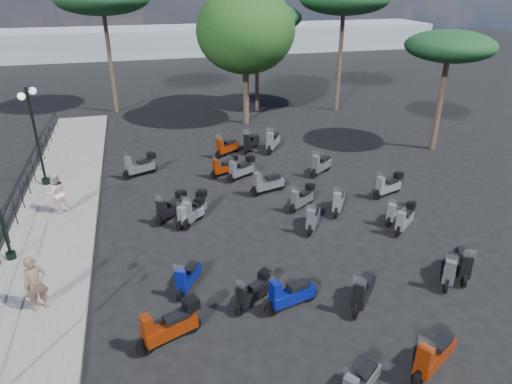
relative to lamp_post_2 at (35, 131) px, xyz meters
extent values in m
plane|color=black|center=(7.29, -7.16, -2.61)|extent=(120.00, 120.00, 0.00)
cube|color=slate|center=(0.79, -4.16, -2.54)|extent=(3.00, 30.00, 0.15)
cylinder|color=black|center=(-0.51, -5.04, -1.91)|extent=(0.04, 0.04, 1.10)
cylinder|color=black|center=(-0.51, -3.67, -1.91)|extent=(0.04, 0.04, 1.10)
cylinder|color=black|center=(-0.51, -2.30, -1.91)|extent=(0.04, 0.04, 1.10)
cylinder|color=black|center=(-0.51, -0.94, -1.91)|extent=(0.04, 0.04, 1.10)
cylinder|color=black|center=(-0.51, 0.43, -1.91)|extent=(0.04, 0.04, 1.10)
cylinder|color=black|center=(-0.51, 1.80, -1.91)|extent=(0.04, 0.04, 1.10)
cylinder|color=black|center=(-0.51, 3.17, -1.91)|extent=(0.04, 0.04, 1.10)
cylinder|color=black|center=(-0.51, 4.54, -1.91)|extent=(0.04, 0.04, 1.10)
cylinder|color=black|center=(-0.51, 5.91, -1.91)|extent=(0.04, 0.04, 1.10)
cylinder|color=black|center=(-0.51, 7.27, -1.91)|extent=(0.04, 0.04, 1.10)
cylinder|color=black|center=(-0.51, 8.64, -1.91)|extent=(0.04, 0.04, 1.10)
cube|color=black|center=(-0.51, -4.36, -1.38)|extent=(0.04, 26.00, 0.04)
cube|color=black|center=(-0.51, -4.36, -1.91)|extent=(0.04, 26.00, 0.04)
cylinder|color=black|center=(-0.25, -6.09, -2.35)|extent=(0.31, 0.31, 0.23)
cylinder|color=black|center=(0.00, 0.00, -2.34)|extent=(0.35, 0.35, 0.26)
cylinder|color=black|center=(0.00, 0.00, -0.30)|extent=(0.12, 0.12, 4.32)
cylinder|color=black|center=(0.00, 0.00, 1.69)|extent=(0.31, 0.95, 0.04)
sphere|color=white|center=(0.13, 0.47, 1.59)|extent=(0.30, 0.30, 0.30)
sphere|color=white|center=(-0.13, -0.47, 1.59)|extent=(0.30, 0.30, 0.30)
imported|color=brown|center=(1.08, -9.04, -1.63)|extent=(0.72, 0.61, 1.66)
imported|color=silver|center=(0.92, -3.05, -1.62)|extent=(1.00, 0.91, 1.68)
cylinder|color=black|center=(3.83, -11.40, -2.35)|extent=(0.52, 0.29, 0.52)
cylinder|color=black|center=(5.04, -10.91, -2.35)|extent=(0.52, 0.29, 0.52)
cube|color=maroon|center=(4.48, -11.13, -2.16)|extent=(1.45, 0.87, 0.37)
cube|color=black|center=(4.65, -11.07, -1.86)|extent=(0.72, 0.54, 0.15)
cube|color=maroon|center=(3.91, -11.37, -1.86)|extent=(0.34, 0.39, 0.76)
plane|color=white|center=(3.85, -11.39, -1.37)|extent=(0.23, 0.41, 0.40)
cube|color=black|center=(5.06, -10.90, -1.66)|extent=(0.47, 0.46, 0.28)
cylinder|color=black|center=(5.37, -5.43, -2.40)|extent=(0.38, 0.34, 0.42)
cylinder|color=black|center=(6.19, -4.76, -2.40)|extent=(0.38, 0.34, 0.42)
cube|color=#9EA0A7|center=(5.81, -5.07, -2.24)|extent=(1.08, 0.96, 0.30)
cube|color=black|center=(5.93, -4.97, -2.00)|extent=(0.58, 0.54, 0.12)
cube|color=#9EA0A7|center=(5.42, -5.39, -2.00)|extent=(0.32, 0.33, 0.62)
plane|color=white|center=(5.38, -5.42, -1.60)|extent=(0.27, 0.30, 0.33)
cube|color=black|center=(6.20, -4.75, -1.84)|extent=(0.41, 0.41, 0.23)
cylinder|color=black|center=(4.67, -4.90, -2.38)|extent=(0.42, 0.38, 0.47)
cylinder|color=black|center=(5.55, -4.13, -2.38)|extent=(0.42, 0.38, 0.47)
cube|color=black|center=(5.15, -4.49, -2.21)|extent=(1.17, 1.08, 0.33)
cube|color=black|center=(5.27, -4.38, -1.93)|extent=(0.63, 0.60, 0.14)
cube|color=black|center=(4.73, -4.85, -1.93)|extent=(0.35, 0.36, 0.68)
plane|color=white|center=(4.68, -4.89, -1.49)|extent=(0.30, 0.33, 0.36)
cube|color=black|center=(5.57, -4.12, -1.76)|extent=(0.45, 0.45, 0.25)
cylinder|color=black|center=(3.54, -0.10, -2.37)|extent=(0.49, 0.29, 0.49)
cylinder|color=black|center=(4.67, 0.38, -2.37)|extent=(0.49, 0.29, 0.49)
cube|color=#55595D|center=(4.15, 0.16, -2.19)|extent=(1.35, 0.84, 0.35)
cube|color=black|center=(4.31, 0.23, -1.90)|extent=(0.68, 0.52, 0.14)
cube|color=#55595D|center=(3.62, -0.07, -1.90)|extent=(0.33, 0.37, 0.71)
plane|color=white|center=(3.56, -0.09, -1.44)|extent=(0.23, 0.39, 0.38)
cube|color=black|center=(4.69, 0.39, -1.72)|extent=(0.45, 0.44, 0.27)
cylinder|color=black|center=(8.83, -13.61, -2.38)|extent=(0.44, 0.35, 0.47)
cube|color=#55595D|center=(8.39, -13.92, -2.21)|extent=(1.22, 1.01, 0.33)
cube|color=black|center=(8.53, -13.82, -1.93)|extent=(0.64, 0.58, 0.14)
plane|color=white|center=(7.90, -14.28, -1.50)|extent=(0.28, 0.34, 0.36)
cylinder|color=black|center=(7.28, -10.81, -2.37)|extent=(0.50, 0.22, 0.49)
cylinder|color=black|center=(8.48, -10.51, -2.37)|extent=(0.50, 0.22, 0.49)
cube|color=navy|center=(7.93, -10.65, -2.18)|extent=(1.38, 0.67, 0.35)
cube|color=black|center=(8.10, -10.60, -1.89)|extent=(0.67, 0.45, 0.14)
cube|color=navy|center=(7.36, -10.79, -1.89)|extent=(0.30, 0.36, 0.72)
plane|color=white|center=(7.30, -10.81, -1.43)|extent=(0.18, 0.40, 0.38)
cylinder|color=black|center=(4.91, -9.49, -2.39)|extent=(0.31, 0.43, 0.44)
cylinder|color=black|center=(5.49, -8.54, -2.39)|extent=(0.31, 0.43, 0.44)
cube|color=navy|center=(5.22, -8.98, -2.23)|extent=(0.90, 1.19, 0.31)
cube|color=black|center=(5.30, -8.84, -1.97)|extent=(0.53, 0.62, 0.13)
cube|color=navy|center=(4.95, -9.43, -1.97)|extent=(0.34, 0.32, 0.65)
plane|color=white|center=(4.92, -9.47, -1.55)|extent=(0.34, 0.25, 0.34)
cylinder|color=black|center=(5.60, -5.42, -2.37)|extent=(0.37, 0.46, 0.49)
cylinder|color=black|center=(6.32, -4.43, -2.37)|extent=(0.37, 0.46, 0.49)
cube|color=#9C9DA6|center=(5.99, -4.88, -2.18)|extent=(1.06, 1.28, 0.35)
cube|color=black|center=(6.09, -4.74, -1.90)|extent=(0.61, 0.68, 0.14)
cube|color=#9C9DA6|center=(5.64, -5.36, -1.90)|extent=(0.38, 0.36, 0.72)
plane|color=white|center=(5.61, -5.41, -1.44)|extent=(0.36, 0.29, 0.38)
cube|color=black|center=(6.33, -4.41, -1.71)|extent=(0.47, 0.48, 0.27)
cylinder|color=black|center=(7.43, -1.02, -2.40)|extent=(0.43, 0.23, 0.43)
cylinder|color=black|center=(8.43, -0.65, -2.40)|extent=(0.43, 0.23, 0.43)
cube|color=maroon|center=(7.97, -0.82, -2.24)|extent=(1.19, 0.69, 0.30)
cube|color=black|center=(8.11, -0.76, -1.99)|extent=(0.59, 0.44, 0.12)
cube|color=maroon|center=(7.50, -1.00, -1.99)|extent=(0.28, 0.32, 0.62)
plane|color=white|center=(7.45, -1.02, -1.59)|extent=(0.19, 0.34, 0.33)
cube|color=black|center=(8.45, -0.64, -1.83)|extent=(0.38, 0.37, 0.23)
cylinder|color=black|center=(8.11, 1.41, -2.37)|extent=(0.46, 0.36, 0.48)
cylinder|color=black|center=(9.11, 2.10, -2.37)|extent=(0.46, 0.36, 0.48)
cube|color=maroon|center=(8.65, 1.78, -2.19)|extent=(1.28, 1.02, 0.34)
cube|color=black|center=(8.80, 1.88, -1.91)|extent=(0.67, 0.59, 0.14)
cube|color=maroon|center=(8.18, 1.46, -1.91)|extent=(0.35, 0.38, 0.71)
plane|color=white|center=(8.13, 1.42, -1.45)|extent=(0.28, 0.36, 0.38)
cylinder|color=black|center=(9.80, -14.02, -2.35)|extent=(0.51, 0.35, 0.53)
cylinder|color=black|center=(10.95, -13.38, -2.35)|extent=(0.51, 0.35, 0.53)
cube|color=maroon|center=(10.42, -13.67, -2.16)|extent=(1.43, 1.01, 0.37)
cube|color=black|center=(10.58, -13.59, -1.85)|extent=(0.73, 0.60, 0.15)
cube|color=maroon|center=(9.87, -13.98, -1.85)|extent=(0.37, 0.40, 0.77)
plane|color=white|center=(9.82, -14.01, -1.36)|extent=(0.28, 0.41, 0.41)
cylinder|color=black|center=(6.43, -10.57, -2.40)|extent=(0.39, 0.32, 0.42)
cylinder|color=black|center=(7.29, -9.95, -2.40)|extent=(0.39, 0.32, 0.42)
cube|color=black|center=(6.89, -10.23, -2.25)|extent=(1.10, 0.91, 0.30)
cube|color=black|center=(7.02, -10.14, -2.00)|extent=(0.58, 0.52, 0.12)
cube|color=black|center=(6.49, -10.53, -2.00)|extent=(0.31, 0.33, 0.62)
plane|color=white|center=(6.45, -10.56, -1.60)|extent=(0.25, 0.31, 0.33)
cube|color=black|center=(7.30, -9.94, -1.84)|extent=(0.41, 0.40, 0.23)
cylinder|color=black|center=(9.49, -11.48, -2.37)|extent=(0.40, 0.43, 0.49)
cylinder|color=black|center=(10.31, -10.57, -2.37)|extent=(0.40, 0.43, 0.49)
cube|color=black|center=(9.94, -10.98, -2.19)|extent=(1.14, 1.22, 0.35)
cube|color=black|center=(10.05, -10.85, -1.90)|extent=(0.64, 0.66, 0.14)
cube|color=black|center=(9.55, -11.41, -1.90)|extent=(0.38, 0.37, 0.71)
plane|color=white|center=(9.51, -11.46, -1.44)|extent=(0.34, 0.32, 0.38)
cylinder|color=black|center=(8.78, -3.38, -2.37)|extent=(0.51, 0.23, 0.50)
cylinder|color=black|center=(9.98, -3.06, -2.37)|extent=(0.51, 0.23, 0.50)
cube|color=#9C9DA6|center=(9.43, -3.21, -2.18)|extent=(1.39, 0.70, 0.35)
cube|color=black|center=(9.60, -3.16, -1.89)|extent=(0.68, 0.46, 0.15)
cube|color=#9C9DA6|center=(8.86, -3.36, -1.89)|extent=(0.30, 0.36, 0.73)
plane|color=white|center=(8.80, -3.38, -1.42)|extent=(0.18, 0.40, 0.39)
cylinder|color=black|center=(8.10, -1.71, -2.38)|extent=(0.45, 0.31, 0.47)
cylinder|color=black|center=(9.11, -1.13, -2.38)|extent=(0.45, 0.31, 0.47)
cube|color=#9C9DA6|center=(8.65, -1.40, -2.21)|extent=(1.26, 0.91, 0.33)
cube|color=black|center=(8.79, -1.32, -1.94)|extent=(0.65, 0.54, 0.14)
cube|color=#9C9DA6|center=(8.17, -1.67, -1.94)|extent=(0.33, 0.36, 0.68)
plane|color=white|center=(8.12, -1.70, -1.50)|extent=(0.25, 0.36, 0.36)
cube|color=black|center=(9.13, -1.12, -1.76)|extent=(0.44, 0.43, 0.25)
cylinder|color=black|center=(9.63, 1.67, -2.37)|extent=(0.39, 0.45, 0.50)
cylinder|color=black|center=(10.41, 2.64, -2.37)|extent=(0.39, 0.45, 0.50)
cube|color=black|center=(10.05, 2.20, -2.18)|extent=(1.11, 1.27, 0.35)
cube|color=black|center=(10.16, 2.34, -1.89)|extent=(0.63, 0.68, 0.14)
cube|color=black|center=(9.69, 1.74, -1.89)|extent=(0.38, 0.37, 0.72)
plane|color=white|center=(9.65, 1.69, -1.42)|extent=(0.36, 0.31, 0.38)
cylinder|color=black|center=(12.59, -11.15, -2.38)|extent=(0.39, 0.42, 0.47)
cylinder|color=black|center=(13.37, -10.26, -2.38)|extent=(0.39, 0.42, 0.47)
cube|color=#55595D|center=(13.01, -10.67, -2.20)|extent=(1.10, 1.18, 0.34)
cube|color=black|center=(13.12, -10.54, -1.92)|extent=(0.61, 0.64, 0.14)
cube|color=#55595D|center=(12.64, -11.09, -1.92)|extent=(0.37, 0.36, 0.69)
plane|color=white|center=(12.60, -11.14, -1.48)|extent=(0.33, 0.31, 0.37)
cylinder|color=black|center=(12.95, -7.19, -2.40)|extent=(0.41, 0.29, 0.42)
cylinder|color=black|center=(13.86, -6.65, -2.40)|extent=(0.41, 0.29, 0.42)
cube|color=#9EA0A7|center=(13.44, -6.90, -2.24)|extent=(1.14, 0.85, 0.30)
cube|color=black|center=(13.57, -6.82, -2.00)|extent=(0.59, 0.50, 0.12)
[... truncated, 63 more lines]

